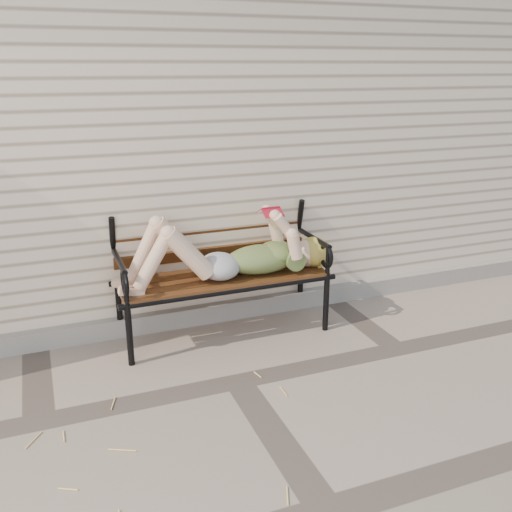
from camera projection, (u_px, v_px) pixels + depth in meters
name	position (u px, v px, depth m)	size (l,w,h in m)	color
ground	(238.00, 381.00, 3.80)	(80.00, 80.00, 0.00)	gray
house_wall	(141.00, 115.00, 5.97)	(8.00, 4.00, 3.00)	beige
foundation_strip	(198.00, 315.00, 4.63)	(8.00, 0.10, 0.15)	gray
garden_bench	(219.00, 253.00, 4.38)	(1.74, 0.69, 1.12)	black
reading_woman	(226.00, 253.00, 4.25)	(1.64, 0.37, 0.52)	#092F40
straw_scatter	(76.00, 495.00, 2.78)	(2.68, 1.76, 0.01)	#EAC572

